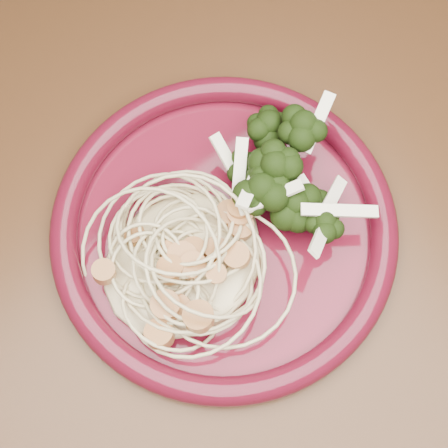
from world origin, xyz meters
name	(u,v)px	position (x,y,z in m)	size (l,w,h in m)	color
dining_table	(167,254)	(0.00, 0.00, 0.65)	(1.20, 0.80, 0.75)	#472814
dinner_plate	(224,228)	(0.04, -0.05, 0.76)	(0.33, 0.33, 0.03)	#540D1C
spaghetti_pile	(182,260)	(-0.01, -0.05, 0.77)	(0.14, 0.13, 0.03)	beige
scallop_cluster	(179,246)	(-0.01, -0.05, 0.81)	(0.13, 0.13, 0.04)	#BB7C42
broccoli_pile	(273,175)	(0.10, -0.04, 0.78)	(0.09, 0.15, 0.05)	black
onion_garnish	(276,159)	(0.10, -0.04, 0.81)	(0.06, 0.09, 0.06)	white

